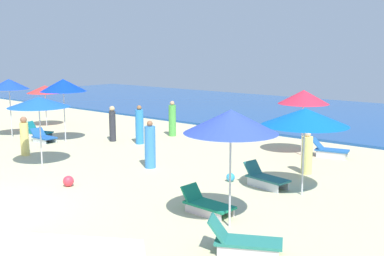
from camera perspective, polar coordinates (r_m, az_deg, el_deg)
The scene contains 22 objects.
ocean at distance 30.30m, azimuth 17.00°, elevation 1.42°, with size 60.00×15.87×0.12m, color #1D4D97.
umbrella_0 at distance 10.82m, azimuth 4.70°, elevation 0.79°, with size 2.19×2.19×2.79m.
lounge_chair_0_0 at distance 10.03m, azimuth 6.15°, elevation -13.38°, with size 1.61×1.24×0.74m.
lounge_chair_0_1 at distance 12.22m, azimuth 1.74°, elevation -9.15°, with size 1.44×0.67×0.65m.
umbrella_1 at distance 17.28m, azimuth -17.99°, elevation 2.99°, with size 2.13×2.13×2.50m.
umbrella_2 at distance 18.81m, azimuth 13.30°, elevation 3.66°, with size 1.97×1.97×2.57m.
lounge_chair_2_0 at distance 19.06m, azimuth 16.22°, elevation -2.57°, with size 1.48×0.86×0.68m.
umbrella_3 at distance 13.60m, azimuth 13.45°, elevation 1.31°, with size 2.46×2.46×2.52m.
lounge_chair_3_0 at distance 14.59m, azimuth 8.83°, elevation -5.99°, with size 1.52×0.80×0.71m.
umbrella_4 at distance 23.49m, azimuth -21.20°, elevation 4.95°, with size 1.81×1.81×2.76m.
lounge_chair_4_1 at distance 23.63m, azimuth -18.07°, elevation -0.42°, with size 1.36×1.00×0.70m.
umbrella_5 at distance 26.31m, azimuth -17.31°, elevation 4.48°, with size 1.88×1.88×2.21m.
umbrella_6 at distance 21.59m, azimuth -15.27°, elevation 4.99°, with size 2.01×2.01×2.83m.
lounge_chair_6_0 at distance 22.23m, azimuth -17.49°, elevation -1.03°, with size 1.24×0.63×0.58m.
beachgoer_0 at distance 21.59m, azimuth -9.56°, elevation 0.45°, with size 0.40×0.40×1.61m.
beachgoer_1 at distance 16.63m, azimuth -5.07°, elevation -2.20°, with size 0.48×0.48×1.68m.
beachgoer_2 at distance 19.61m, azimuth -19.54°, elevation -1.03°, with size 0.44×0.44×1.54m.
beachgoer_3 at distance 22.59m, azimuth -2.39°, elevation 1.01°, with size 0.46×0.46×1.69m.
beachgoer_4 at distance 16.25m, azimuth 13.68°, elevation -3.09°, with size 0.50×0.50×1.47m.
beachgoer_5 at distance 20.83m, azimuth -6.35°, elevation 0.24°, with size 0.40×0.40×1.71m.
beach_ball_0 at distance 15.07m, azimuth 4.67°, elevation -5.94°, with size 0.27×0.27×0.27m, color #31A3D9.
beach_ball_1 at distance 14.99m, azimuth -14.67°, elevation -6.21°, with size 0.33×0.33×0.33m, color #E13447.
Camera 1 is at (11.58, -5.63, 4.18)m, focal length 44.26 mm.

